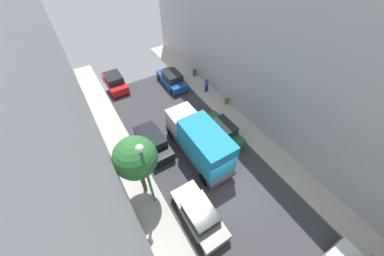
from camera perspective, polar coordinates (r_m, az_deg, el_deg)
name	(u,v)px	position (r m, az deg, el deg)	size (l,w,h in m)	color
ground	(228,192)	(15.70, 9.50, -16.50)	(32.00, 32.00, 0.00)	#38383D
sidewalk_left	(163,232)	(14.56, -7.74, -25.76)	(2.00, 44.00, 0.15)	#B7B2A8
sidewalk_right	(278,160)	(18.08, 22.10, -7.92)	(2.00, 44.00, 0.15)	#B7B2A8
building_left	(21,229)	(8.79, -38.83, -20.31)	(6.00, 44.00, 14.23)	#B2B2B7
building_right	(363,58)	(16.70, 38.82, 14.36)	(6.00, 44.00, 15.05)	#B2B2B7
parked_car_left_2	(199,214)	(14.11, 1.96, -22.09)	(1.78, 4.20, 1.57)	gray
parked_car_left_3	(153,142)	(17.31, -10.36, -3.71)	(1.78, 4.20, 1.57)	black
parked_car_left_4	(115,81)	(24.68, -20.02, 11.62)	(1.78, 4.20, 1.57)	red
parked_car_right_2	(222,131)	(18.02, 7.90, -0.69)	(1.78, 4.20, 1.57)	#1E6638
parked_car_right_3	(172,79)	(23.66, -5.37, 12.82)	(1.78, 4.20, 1.57)	#194799
delivery_truck	(199,141)	(15.73, 2.00, -3.48)	(2.26, 6.60, 3.38)	#4C4C51
pedestrian	(207,84)	(22.33, 3.95, 11.72)	(0.40, 0.36, 1.72)	#2D334C
street_tree_2	(135,158)	(12.66, -14.91, -7.79)	(2.58, 2.58, 5.04)	brown
potted_plant_1	(226,100)	(21.23, 9.21, 7.38)	(0.46, 0.46, 0.77)	brown
potted_plant_2	(194,72)	(25.03, 0.63, 14.79)	(0.44, 0.44, 0.84)	brown
lamp_post	(146,169)	(11.95, -12.31, -10.74)	(0.44, 0.44, 5.89)	#26723F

